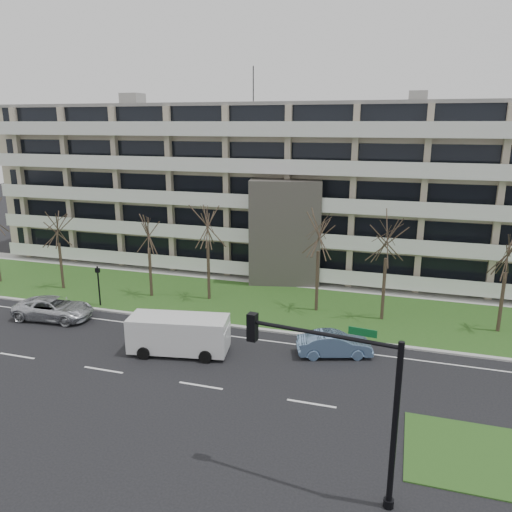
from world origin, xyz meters
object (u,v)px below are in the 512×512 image
(blue_sedan, at_px, (334,344))
(white_van, at_px, (180,332))
(pedestrian_signal, at_px, (98,281))
(traffic_signal, at_px, (342,388))
(silver_pickup, at_px, (54,308))

(blue_sedan, bearing_deg, white_van, 86.52)
(white_van, xyz_separation_m, pedestrian_signal, (-9.40, 5.56, 0.63))
(blue_sedan, relative_size, pedestrian_signal, 1.41)
(traffic_signal, bearing_deg, white_van, 147.43)
(silver_pickup, relative_size, traffic_signal, 0.82)
(silver_pickup, height_order, blue_sedan, silver_pickup)
(blue_sedan, xyz_separation_m, traffic_signal, (1.83, -11.46, 3.68))
(silver_pickup, xyz_separation_m, white_van, (11.01, -2.34, 0.61))
(silver_pickup, bearing_deg, pedestrian_signal, -31.76)
(blue_sedan, distance_m, traffic_signal, 12.17)
(blue_sedan, bearing_deg, traffic_signal, 170.80)
(pedestrian_signal, bearing_deg, silver_pickup, -120.19)
(white_van, xyz_separation_m, traffic_signal, (10.84, -9.08, 3.03))
(blue_sedan, bearing_deg, pedestrian_signal, 61.94)
(silver_pickup, height_order, white_van, white_van)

